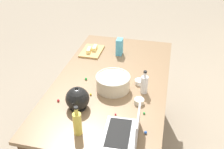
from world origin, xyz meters
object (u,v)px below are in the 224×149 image
(kettle, at_px, (77,99))
(candy_bag, at_px, (119,47))
(butter_stick_right, at_px, (95,48))
(bottle_vinegar, at_px, (144,84))
(butter_stick_left, at_px, (89,50))
(mixing_bowl_large, at_px, (113,82))
(laptop, at_px, (126,130))
(bottle_oil, at_px, (77,123))
(ramekin_medium, at_px, (139,101))
(cutting_board, at_px, (92,51))
(ramekin_small, at_px, (139,82))

(kettle, bearing_deg, candy_bag, 171.93)
(butter_stick_right, bearing_deg, bottle_vinegar, 44.03)
(butter_stick_left, distance_m, butter_stick_right, 0.08)
(mixing_bowl_large, distance_m, butter_stick_right, 0.72)
(laptop, relative_size, kettle, 1.51)
(bottle_oil, distance_m, ramekin_medium, 0.55)
(ramekin_medium, bearing_deg, butter_stick_right, -143.06)
(butter_stick_left, bearing_deg, candy_bag, 98.73)
(mixing_bowl_large, height_order, cutting_board, mixing_bowl_large)
(laptop, bearing_deg, bottle_oil, -81.11)
(bottle_vinegar, xyz_separation_m, cutting_board, (-0.59, -0.62, -0.07))
(mixing_bowl_large, relative_size, kettle, 1.36)
(kettle, relative_size, cutting_board, 0.72)
(laptop, xyz_separation_m, mixing_bowl_large, (-0.50, -0.20, 0.02))
(ramekin_small, bearing_deg, butter_stick_right, -132.90)
(ramekin_small, bearing_deg, bottle_vinegar, 25.16)
(laptop, bearing_deg, ramekin_medium, 174.07)
(butter_stick_right, distance_m, ramekin_small, 0.75)
(butter_stick_left, xyz_separation_m, candy_bag, (-0.05, 0.31, 0.05))
(bottle_oil, bearing_deg, laptop, 98.89)
(cutting_board, bearing_deg, laptop, 27.25)
(cutting_board, bearing_deg, bottle_vinegar, 46.65)
(kettle, relative_size, butter_stick_left, 1.94)
(laptop, distance_m, ramekin_small, 0.63)
(bottle_oil, xyz_separation_m, butter_stick_right, (-1.19, -0.23, -0.05))
(mixing_bowl_large, xyz_separation_m, butter_stick_right, (-0.63, -0.34, -0.03))
(bottle_vinegar, height_order, kettle, bottle_vinegar)
(cutting_board, bearing_deg, butter_stick_left, -36.81)
(bottle_vinegar, bearing_deg, ramekin_medium, -6.20)
(laptop, height_order, candy_bag, laptop)
(butter_stick_left, relative_size, candy_bag, 0.65)
(bottle_oil, height_order, candy_bag, bottle_oil)
(butter_stick_left, height_order, ramekin_medium, butter_stick_left)
(cutting_board, xyz_separation_m, ramekin_small, (0.48, 0.57, 0.01))
(kettle, bearing_deg, bottle_oil, 19.60)
(kettle, xyz_separation_m, ramekin_medium, (-0.15, 0.44, -0.06))
(butter_stick_left, bearing_deg, laptop, 28.83)
(cutting_board, xyz_separation_m, butter_stick_right, (-0.03, 0.02, 0.03))
(bottle_oil, height_order, kettle, bottle_oil)
(butter_stick_right, bearing_deg, candy_bag, 86.78)
(butter_stick_left, bearing_deg, bottle_vinegar, 49.16)
(bottle_oil, relative_size, kettle, 1.06)
(mixing_bowl_large, bearing_deg, butter_stick_right, -151.51)
(cutting_board, height_order, butter_stick_right, butter_stick_right)
(laptop, distance_m, cutting_board, 1.24)
(butter_stick_left, relative_size, butter_stick_right, 1.00)
(bottle_vinegar, relative_size, kettle, 0.95)
(ramekin_medium, relative_size, candy_bag, 0.46)
(mixing_bowl_large, height_order, bottle_oil, bottle_oil)
(mixing_bowl_large, relative_size, candy_bag, 1.70)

